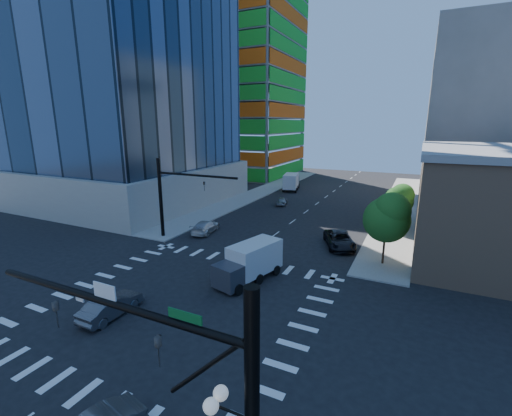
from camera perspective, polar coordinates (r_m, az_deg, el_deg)
The scene contains 15 objects.
ground at distance 26.62m, azimuth -12.33°, elevation -15.34°, with size 160.00×160.00×0.00m, color black.
road_markings at distance 26.62m, azimuth -12.33°, elevation -15.33°, with size 20.00×20.00×0.01m, color silver.
sidewalk_ne at distance 59.48m, azimuth 22.88°, elevation 0.37°, with size 5.00×60.00×0.15m, color gray.
sidewalk_nw at distance 65.39m, azimuth 0.52°, elevation 2.62°, with size 5.00×60.00×0.15m, color gray.
construction_building at distance 91.17m, azimuth -2.26°, elevation 21.29°, with size 25.16×34.50×70.60m.
bg_building_ne at distance 74.07m, azimuth 36.13°, elevation 12.19°, with size 24.00×30.00×28.00m, color slate.
signal_mast_nw at distance 39.24m, azimuth -14.03°, elevation 2.66°, with size 10.20×0.40×9.00m.
tree_south at distance 33.04m, azimuth 21.16°, elevation -1.38°, with size 4.16×4.16×6.82m.
tree_north at distance 44.87m, azimuth 22.82°, elevation 1.39°, with size 3.54×3.52×5.78m.
car_nb_far at distance 37.74m, azimuth 13.72°, elevation -5.14°, with size 2.67×5.80×1.61m, color black.
car_sb_near at distance 41.89m, azimuth -8.43°, elevation -3.09°, with size 2.04×5.03×1.46m, color silver.
car_sb_mid at distance 55.76m, azimuth 4.38°, elevation 1.21°, with size 1.55×3.86×1.31m, color gray.
car_sb_cross at distance 26.25m, azimuth -23.00°, elevation -14.76°, with size 1.60×4.60×1.51m, color #4B4C50.
box_truck_near at distance 28.83m, azimuth -1.47°, elevation -9.60°, with size 3.96×6.35×3.09m.
box_truck_far at distance 68.46m, azimuth 5.93°, elevation 4.23°, with size 3.98×6.72×3.30m.
Camera 1 is at (14.76, -18.04, 12.86)m, focal length 24.00 mm.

